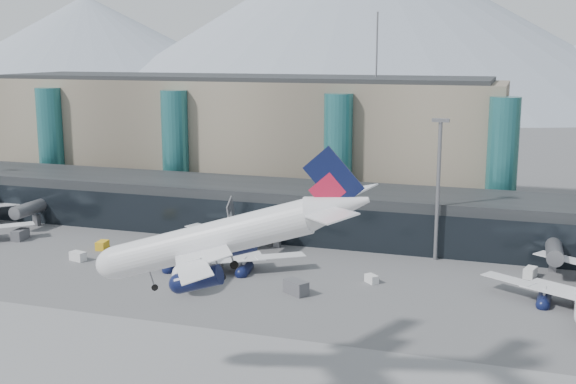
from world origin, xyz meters
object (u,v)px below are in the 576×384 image
(lightmast_mid, at_px, (438,182))
(jet_parked_mid, at_px, (213,242))
(veh_d, at_px, (530,273))
(veh_g, at_px, (372,279))
(veh_b, at_px, (102,245))
(veh_c, at_px, (296,287))
(veh_a, at_px, (78,256))
(veh_f, at_px, (20,235))
(hero_jet, at_px, (236,228))

(lightmast_mid, distance_m, jet_parked_mid, 41.30)
(veh_d, distance_m, veh_g, 26.99)
(jet_parked_mid, xyz_separation_m, veh_d, (53.22, 10.00, -3.37))
(veh_b, relative_size, veh_g, 1.22)
(lightmast_mid, bearing_deg, veh_b, -168.07)
(jet_parked_mid, height_order, veh_d, jet_parked_mid)
(veh_b, bearing_deg, veh_c, -114.06)
(lightmast_mid, xyz_separation_m, veh_c, (-18.33, -25.74, -13.32))
(veh_a, distance_m, veh_d, 79.08)
(veh_f, bearing_deg, veh_c, -108.19)
(lightmast_mid, height_order, veh_d, lightmast_mid)
(hero_jet, distance_m, jet_parked_mid, 52.16)
(hero_jet, height_order, veh_f, hero_jet)
(jet_parked_mid, distance_m, veh_a, 25.16)
(jet_parked_mid, distance_m, veh_g, 28.82)
(veh_a, height_order, veh_g, veh_a)
(veh_c, distance_m, veh_g, 13.59)
(lightmast_mid, distance_m, veh_c, 34.29)
(jet_parked_mid, bearing_deg, veh_d, -86.88)
(lightmast_mid, bearing_deg, hero_jet, -103.24)
(lightmast_mid, bearing_deg, veh_c, -125.45)
(veh_c, relative_size, veh_d, 1.31)
(hero_jet, distance_m, veh_f, 84.10)
(veh_b, bearing_deg, jet_parked_mid, -103.69)
(hero_jet, relative_size, jet_parked_mid, 0.95)
(hero_jet, bearing_deg, veh_b, 129.97)
(veh_a, relative_size, veh_c, 0.73)
(jet_parked_mid, bearing_deg, veh_c, -126.21)
(veh_b, bearing_deg, hero_jet, -142.49)
(veh_a, bearing_deg, veh_f, 169.50)
(veh_c, bearing_deg, veh_f, -160.57)
(lightmast_mid, relative_size, veh_f, 6.80)
(jet_parked_mid, height_order, veh_f, jet_parked_mid)
(veh_b, xyz_separation_m, veh_c, (42.83, -12.82, 0.29))
(lightmast_mid, height_order, veh_g, lightmast_mid)
(veh_a, xyz_separation_m, veh_b, (0.10, 7.82, -0.01))
(veh_f, bearing_deg, veh_g, -99.39)
(lightmast_mid, bearing_deg, veh_g, -116.49)
(hero_jet, distance_m, veh_a, 64.09)
(hero_jet, bearing_deg, lightmast_mid, 71.83)
(veh_g, bearing_deg, jet_parked_mid, -138.60)
(jet_parked_mid, relative_size, veh_b, 12.31)
(jet_parked_mid, relative_size, veh_a, 11.89)
(veh_g, bearing_deg, veh_f, -140.30)
(veh_a, distance_m, veh_g, 53.14)
(jet_parked_mid, bearing_deg, veh_b, 76.18)
(lightmast_mid, relative_size, jet_parked_mid, 0.74)
(veh_c, xyz_separation_m, veh_g, (10.05, 9.14, -0.43))
(lightmast_mid, xyz_separation_m, hero_jet, (-14.14, -60.10, 4.78))
(veh_f, bearing_deg, veh_a, -120.14)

